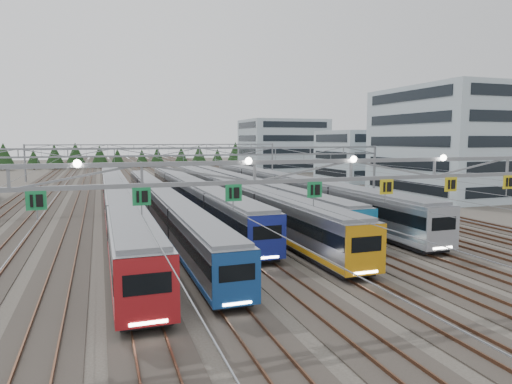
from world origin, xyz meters
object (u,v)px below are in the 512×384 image
object	(u,v)px
gantry_far	(159,151)
gantry_mid	(200,158)
train_f	(285,188)
depot_bldg_south	(453,142)
depot_bldg_mid	(359,156)
gantry_near	(351,174)
train_c	(191,194)
depot_bldg_north	(283,145)
train_d	(223,191)
train_b	(160,202)
train_e	(245,188)
train_a	(118,199)

from	to	relation	value
gantry_far	gantry_mid	bearing A→B (deg)	-90.00
train_f	depot_bldg_south	world-z (taller)	depot_bldg_south
depot_bldg_mid	depot_bldg_south	bearing A→B (deg)	-90.43
gantry_near	train_c	bearing A→B (deg)	93.63
train_f	gantry_mid	world-z (taller)	gantry_mid
gantry_near	depot_bldg_north	bearing A→B (deg)	69.68
train_d	depot_bldg_north	world-z (taller)	depot_bldg_north
train_d	depot_bldg_north	xyz separation A→B (m)	(35.15, 64.81, 5.17)
train_c	train_f	world-z (taller)	train_f
train_b	depot_bldg_north	distance (m)	84.04
train_e	depot_bldg_south	world-z (taller)	depot_bldg_south
train_d	train_e	size ratio (longest dim) A/B	1.10
depot_bldg_south	train_d	bearing A→B (deg)	-179.29
train_d	depot_bldg_south	size ratio (longest dim) A/B	3.14
train_b	train_f	bearing A→B (deg)	20.75
gantry_near	depot_bldg_south	xyz separation A→B (m)	(40.28, 36.77, 1.42)
gantry_mid	depot_bldg_mid	size ratio (longest dim) A/B	3.52
train_f	depot_bldg_north	bearing A→B (deg)	67.93
gantry_near	depot_bldg_north	xyz separation A→B (m)	(37.45, 101.11, 0.22)
train_c	train_f	distance (m)	13.63
train_a	train_c	bearing A→B (deg)	16.53
train_e	depot_bldg_north	world-z (taller)	depot_bldg_north
train_d	gantry_far	xyz separation A→B (m)	(-2.25, 48.82, 4.25)
gantry_near	depot_bldg_south	size ratio (longest dim) A/B	2.56
train_d	train_f	distance (m)	9.01
train_d	gantry_near	distance (m)	36.71
train_a	train_f	world-z (taller)	train_f
train_e	gantry_far	bearing A→B (deg)	98.61
train_f	train_a	bearing A→B (deg)	-168.63
gantry_far	depot_bldg_north	size ratio (longest dim) A/B	2.56
train_d	depot_bldg_mid	xyz separation A→B (m)	(38.20, 28.60, 3.30)
train_c	depot_bldg_north	distance (m)	77.46
train_b	depot_bldg_north	world-z (taller)	depot_bldg_north
gantry_far	depot_bldg_mid	xyz separation A→B (m)	(40.45, -20.22, -0.96)
gantry_near	depot_bldg_mid	bearing A→B (deg)	58.04
train_c	gantry_near	distance (m)	35.19
depot_bldg_south	gantry_near	bearing A→B (deg)	-137.61
depot_bldg_north	gantry_far	bearing A→B (deg)	-156.85
train_e	gantry_mid	size ratio (longest dim) A/B	1.11
train_c	depot_bldg_south	bearing A→B (deg)	2.70
gantry_near	gantry_mid	bearing A→B (deg)	89.93
train_a	depot_bldg_north	bearing A→B (deg)	54.82
train_a	gantry_mid	distance (m)	14.45
train_b	train_f	world-z (taller)	train_f
gantry_far	train_f	bearing A→B (deg)	-76.94
train_d	train_e	xyz separation A→B (m)	(4.50, 4.26, -0.19)
train_e	gantry_near	bearing A→B (deg)	-99.51
train_f	depot_bldg_north	distance (m)	69.77
train_a	train_b	xyz separation A→B (m)	(4.50, -2.29, -0.22)
depot_bldg_mid	depot_bldg_north	xyz separation A→B (m)	(-3.05, 36.21, 1.87)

